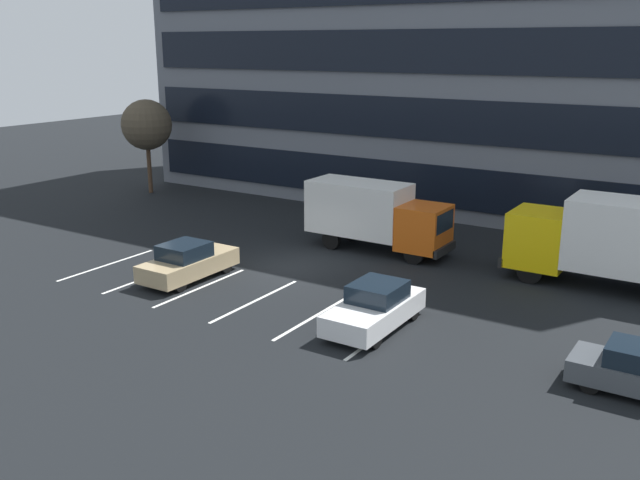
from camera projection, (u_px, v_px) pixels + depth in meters
ground_plane at (287, 267)px, 30.94m from camera, size 120.00×120.00×0.00m
office_building at (454, 23)px, 42.55m from camera, size 37.98×13.13×21.60m
lot_markings at (228, 294)px, 27.62m from camera, size 14.14×5.40×0.01m
box_truck_yellow at (613, 239)px, 27.71m from camera, size 7.95×2.63×3.68m
box_truck_orange at (375, 213)px, 33.01m from camera, size 6.97×2.31×3.23m
sedan_tan at (188, 262)px, 29.19m from camera, size 1.86×4.44×1.59m
sedan_white at (375, 307)px, 24.14m from camera, size 1.87×4.46×1.60m
bare_tree at (147, 125)px, 45.27m from camera, size 3.27×3.27×6.13m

